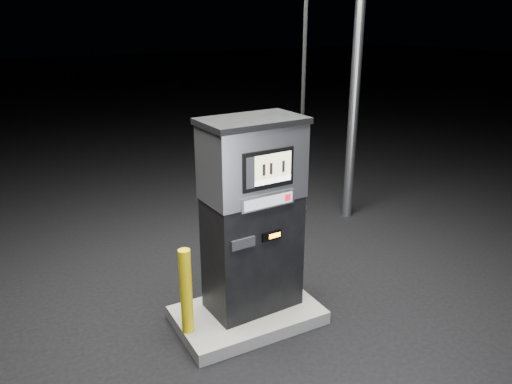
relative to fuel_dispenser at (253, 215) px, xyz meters
name	(u,v)px	position (x,y,z in m)	size (l,w,h in m)	color
ground	(247,321)	(-0.11, -0.07, -1.27)	(80.00, 80.00, 0.00)	black
pump_island	(247,315)	(-0.11, -0.07, -1.19)	(1.60, 1.00, 0.15)	slate
fuel_dispenser	(253,215)	(0.00, 0.00, 0.00)	(1.22, 0.71, 4.52)	black
bollard_left	(186,292)	(-0.85, -0.13, -0.64)	(0.13, 0.13, 0.95)	#DBBD0C
bollard_right	(296,255)	(0.63, 0.07, -0.67)	(0.12, 0.12, 0.89)	#DBBD0C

